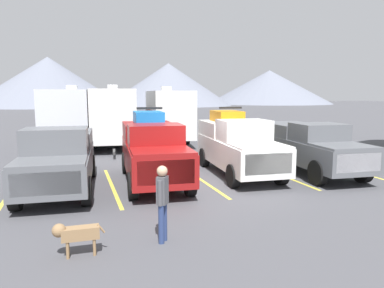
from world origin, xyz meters
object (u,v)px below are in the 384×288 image
(pickup_truck_b, at_px, (153,149))
(dog, at_px, (75,233))
(pickup_truck_a, at_px, (59,158))
(camper_trailer_a, at_px, (71,115))
(camper_trailer_b, at_px, (113,114))
(pickup_truck_c, at_px, (237,144))
(camper_trailer_c, at_px, (168,113))
(pickup_truck_d, at_px, (308,145))
(person_a, at_px, (162,198))

(pickup_truck_b, xyz_separation_m, dog, (-2.73, -5.54, -0.74))
(pickup_truck_a, xyz_separation_m, camper_trailer_a, (0.36, 9.99, 0.86))
(camper_trailer_a, bearing_deg, camper_trailer_b, -0.50)
(camper_trailer_b, bearing_deg, pickup_truck_c, -68.08)
(camper_trailer_b, xyz_separation_m, dog, (-2.36, -15.32, -1.50))
(pickup_truck_a, distance_m, pickup_truck_c, 6.64)
(camper_trailer_b, distance_m, camper_trailer_c, 3.46)
(pickup_truck_d, bearing_deg, dog, -150.04)
(pickup_truck_b, distance_m, pickup_truck_d, 6.39)
(person_a, height_order, dog, person_a)
(camper_trailer_a, height_order, person_a, camper_trailer_a)
(camper_trailer_c, bearing_deg, pickup_truck_b, -107.53)
(pickup_truck_d, height_order, camper_trailer_b, camper_trailer_b)
(camper_trailer_a, bearing_deg, pickup_truck_d, -47.65)
(pickup_truck_a, height_order, person_a, pickup_truck_a)
(pickup_truck_d, xyz_separation_m, camper_trailer_b, (-6.75, 10.07, 0.87))
(camper_trailer_b, relative_size, camper_trailer_c, 1.16)
(pickup_truck_c, distance_m, dog, 8.53)
(camper_trailer_b, bearing_deg, dog, -98.77)
(pickup_truck_d, bearing_deg, pickup_truck_c, 168.71)
(pickup_truck_b, relative_size, camper_trailer_a, 0.62)
(camper_trailer_c, bearing_deg, camper_trailer_a, 179.86)
(pickup_truck_a, bearing_deg, person_a, -66.80)
(camper_trailer_c, height_order, person_a, camper_trailer_c)
(pickup_truck_d, bearing_deg, camper_trailer_c, 108.08)
(camper_trailer_c, distance_m, person_a, 15.74)
(pickup_truck_c, xyz_separation_m, pickup_truck_d, (2.93, -0.59, -0.10))
(pickup_truck_b, xyz_separation_m, pickup_truck_d, (6.38, -0.29, -0.11))
(pickup_truck_a, bearing_deg, pickup_truck_d, -0.63)
(pickup_truck_d, bearing_deg, camper_trailer_a, 132.35)
(camper_trailer_b, bearing_deg, pickup_truck_d, -56.17)
(pickup_truck_d, xyz_separation_m, camper_trailer_c, (-3.29, 10.08, 0.83))
(pickup_truck_a, bearing_deg, camper_trailer_c, 57.87)
(camper_trailer_b, height_order, camper_trailer_c, camper_trailer_b)
(camper_trailer_b, bearing_deg, camper_trailer_c, 0.12)
(person_a, distance_m, dog, 1.87)
(pickup_truck_a, relative_size, pickup_truck_b, 0.99)
(camper_trailer_a, height_order, camper_trailer_c, camper_trailer_a)
(pickup_truck_d, height_order, person_a, pickup_truck_d)
(pickup_truck_c, distance_m, camper_trailer_b, 10.25)
(pickup_truck_c, bearing_deg, camper_trailer_c, 92.16)
(pickup_truck_c, bearing_deg, pickup_truck_a, -175.85)
(pickup_truck_c, height_order, camper_trailer_b, camper_trailer_b)
(pickup_truck_c, height_order, person_a, pickup_truck_c)
(pickup_truck_c, distance_m, camper_trailer_c, 9.53)
(dog, bearing_deg, camper_trailer_c, 69.20)
(camper_trailer_a, relative_size, person_a, 5.40)
(person_a, bearing_deg, pickup_truck_d, 34.94)
(pickup_truck_b, xyz_separation_m, pickup_truck_c, (3.45, 0.30, -0.01))
(dog, bearing_deg, camper_trailer_b, 81.23)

